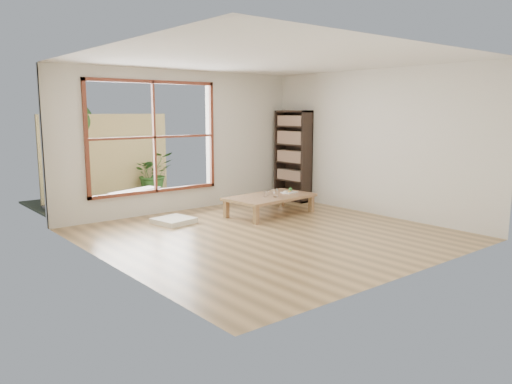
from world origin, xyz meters
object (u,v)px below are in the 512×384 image
Objects in this scene: low_table at (270,198)px; garden_bench at (135,193)px; food_tray at (289,191)px; bookshelf at (293,156)px.

low_table is 1.47× the size of garden_bench.
low_table is 0.51m from food_tray.
garden_bench is at bearing 158.85° from bookshelf.
bookshelf is at bearing -40.27° from garden_bench.
bookshelf is at bearing 26.14° from low_table.
garden_bench is at bearing 131.02° from food_tray.
bookshelf is 1.31m from food_tray.
food_tray is at bearing -61.59° from garden_bench.
low_table is 2.61m from garden_bench.
food_tray reaches higher than garden_bench.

